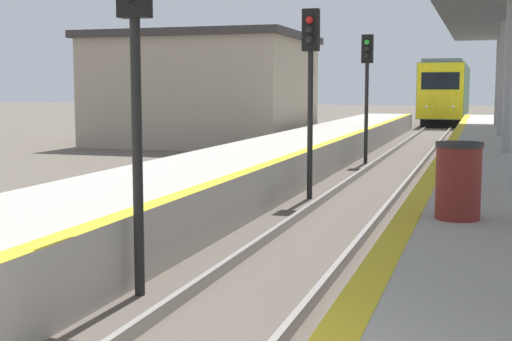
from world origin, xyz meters
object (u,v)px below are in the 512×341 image
at_px(trash_bin, 458,181).
at_px(signal_near, 135,47).
at_px(signal_far, 367,73).
at_px(train, 447,92).
at_px(signal_mid, 310,66).

bearing_deg(trash_bin, signal_near, -161.77).
bearing_deg(signal_far, trash_bin, -77.00).
bearing_deg(signal_far, signal_near, -90.81).
xyz_separation_m(train, signal_far, (-1.11, -29.27, 0.76)).
height_order(signal_mid, trash_bin, signal_mid).
relative_size(signal_far, trash_bin, 4.57).
bearing_deg(signal_mid, trash_bin, -63.22).
bearing_deg(signal_mid, train, 88.27).
xyz_separation_m(signal_mid, trash_bin, (3.34, -6.63, -1.54)).
bearing_deg(signal_far, signal_mid, -90.11).
height_order(train, signal_mid, train).
xyz_separation_m(signal_near, trash_bin, (3.55, 1.17, -1.54)).
xyz_separation_m(signal_near, signal_far, (0.22, 15.59, 0.00)).
distance_m(train, signal_near, 44.88).
distance_m(signal_near, signal_far, 15.59).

